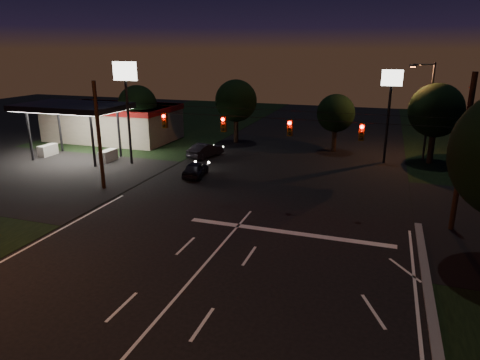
% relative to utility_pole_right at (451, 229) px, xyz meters
% --- Properties ---
extents(ground, '(140.00, 140.00, 0.00)m').
position_rel_utility_pole_right_xyz_m(ground, '(-12.00, -15.00, 0.00)').
color(ground, black).
rests_on(ground, ground).
extents(cross_street_left, '(20.00, 16.00, 0.02)m').
position_rel_utility_pole_right_xyz_m(cross_street_left, '(-32.00, 1.00, 0.00)').
color(cross_street_left, black).
rests_on(cross_street_left, ground).
extents(stop_bar, '(12.00, 0.50, 0.01)m').
position_rel_utility_pole_right_xyz_m(stop_bar, '(-9.00, -3.50, 0.01)').
color(stop_bar, silver).
rests_on(stop_bar, ground).
extents(utility_pole_right, '(0.30, 0.30, 9.00)m').
position_rel_utility_pole_right_xyz_m(utility_pole_right, '(0.00, 0.00, 0.00)').
color(utility_pole_right, black).
rests_on(utility_pole_right, ground).
extents(utility_pole_left, '(0.28, 0.28, 8.00)m').
position_rel_utility_pole_right_xyz_m(utility_pole_left, '(-24.00, 0.00, 0.00)').
color(utility_pole_left, black).
rests_on(utility_pole_left, ground).
extents(signal_span, '(24.00, 0.40, 1.56)m').
position_rel_utility_pole_right_xyz_m(signal_span, '(-12.00, -0.04, 5.50)').
color(signal_span, black).
rests_on(signal_span, ground).
extents(gas_station, '(14.20, 16.10, 5.25)m').
position_rel_utility_pole_right_xyz_m(gas_station, '(-33.86, 15.39, 2.38)').
color(gas_station, gray).
rests_on(gas_station, ground).
extents(pole_sign_left_near, '(2.20, 0.30, 9.10)m').
position_rel_utility_pole_right_xyz_m(pole_sign_left_near, '(-26.00, 7.00, 6.98)').
color(pole_sign_left_near, black).
rests_on(pole_sign_left_near, ground).
extents(pole_sign_right, '(1.80, 0.30, 8.40)m').
position_rel_utility_pole_right_xyz_m(pole_sign_right, '(-4.00, 15.00, 6.24)').
color(pole_sign_right, black).
rests_on(pole_sign_right, ground).
extents(street_light_right_far, '(2.20, 0.35, 9.00)m').
position_rel_utility_pole_right_xyz_m(street_light_right_far, '(-0.76, 17.00, 5.24)').
color(street_light_right_far, black).
rests_on(street_light_right_far, ground).
extents(tree_far_a, '(4.20, 4.20, 6.42)m').
position_rel_utility_pole_right_xyz_m(tree_far_a, '(-29.98, 15.12, 4.26)').
color(tree_far_a, black).
rests_on(tree_far_a, ground).
extents(tree_far_b, '(4.60, 4.60, 6.98)m').
position_rel_utility_pole_right_xyz_m(tree_far_b, '(-19.98, 19.13, 4.61)').
color(tree_far_b, black).
rests_on(tree_far_b, ground).
extents(tree_far_c, '(3.80, 3.80, 5.86)m').
position_rel_utility_pole_right_xyz_m(tree_far_c, '(-8.98, 18.10, 3.90)').
color(tree_far_c, black).
rests_on(tree_far_c, ground).
extents(tree_far_d, '(4.80, 4.80, 7.30)m').
position_rel_utility_pole_right_xyz_m(tree_far_d, '(0.02, 16.13, 4.83)').
color(tree_far_d, black).
rests_on(tree_far_d, ground).
extents(car_oncoming_a, '(2.00, 3.89, 1.27)m').
position_rel_utility_pole_right_xyz_m(car_oncoming_a, '(-18.72, 5.18, 0.63)').
color(car_oncoming_a, black).
rests_on(car_oncoming_a, ground).
extents(car_oncoming_b, '(2.53, 4.37, 1.36)m').
position_rel_utility_pole_right_xyz_m(car_oncoming_b, '(-20.56, 11.56, 0.68)').
color(car_oncoming_b, black).
rests_on(car_oncoming_b, ground).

